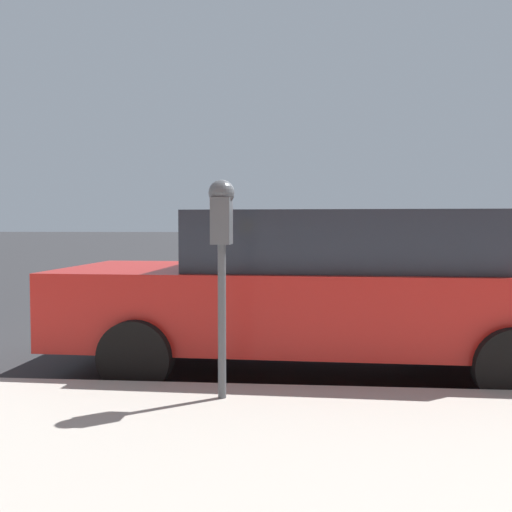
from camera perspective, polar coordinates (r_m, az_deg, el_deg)
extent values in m
plane|color=#2B2B2D|center=(7.07, 6.48, -8.83)|extent=(220.00, 220.00, 0.00)
cylinder|color=#4C5156|center=(4.42, -3.26, -6.25)|extent=(0.06, 0.06, 1.13)
cube|color=#4C5156|center=(4.36, -3.29, 3.36)|extent=(0.20, 0.14, 0.34)
sphere|color=#4C5156|center=(4.36, -3.30, 6.03)|extent=(0.19, 0.19, 0.19)
cube|color=gold|center=(4.46, -3.09, 2.80)|extent=(0.01, 0.11, 0.12)
cube|color=black|center=(4.46, -3.10, 4.33)|extent=(0.01, 0.10, 0.08)
cube|color=#B21E19|center=(5.89, 6.09, -4.57)|extent=(2.06, 5.04, 0.70)
cube|color=#232833|center=(5.85, 8.07, 1.53)|extent=(1.76, 2.84, 0.55)
cylinder|color=black|center=(5.28, -11.36, -9.38)|extent=(0.24, 0.65, 0.64)
cylinder|color=black|center=(7.08, -6.49, -6.18)|extent=(0.24, 0.65, 0.64)
cylinder|color=black|center=(7.04, 18.95, -6.38)|extent=(0.24, 0.65, 0.64)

